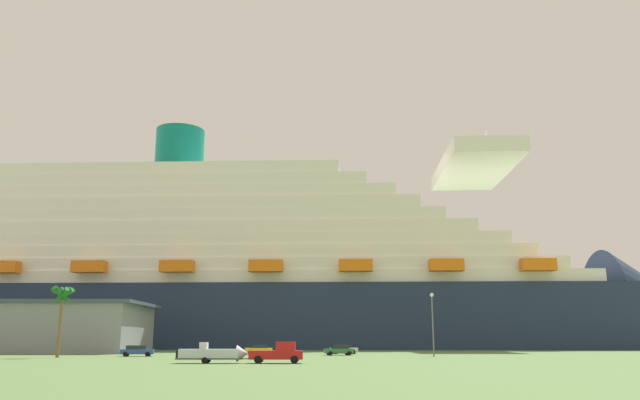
% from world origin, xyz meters
% --- Properties ---
extents(ground_plane, '(600.00, 600.00, 0.00)m').
position_xyz_m(ground_plane, '(0.00, 30.00, 0.00)').
color(ground_plane, '#4C6B38').
extents(cruise_ship, '(223.88, 50.21, 68.65)m').
position_xyz_m(cruise_ship, '(-5.87, 79.60, 18.37)').
color(cruise_ship, '#1E2D4C').
rests_on(cruise_ship, ground_plane).
extents(pickup_truck, '(5.63, 2.36, 2.20)m').
position_xyz_m(pickup_truck, '(3.02, -21.90, 1.04)').
color(pickup_truck, red).
rests_on(pickup_truck, ground_plane).
extents(small_boat_on_trailer, '(8.60, 2.16, 2.15)m').
position_xyz_m(small_boat_on_trailer, '(-3.54, -21.79, 0.96)').
color(small_boat_on_trailer, '#595960').
rests_on(small_boat_on_trailer, ground_plane).
extents(palm_tree, '(3.43, 3.46, 9.80)m').
position_xyz_m(palm_tree, '(-28.39, -0.04, 7.96)').
color(palm_tree, brown).
rests_on(palm_tree, ground_plane).
extents(street_lamp, '(0.56, 0.56, 9.10)m').
position_xyz_m(street_lamp, '(24.35, 3.27, 5.82)').
color(street_lamp, slate).
rests_on(street_lamp, ground_plane).
extents(parked_car_blue_suv, '(4.92, 2.61, 1.58)m').
position_xyz_m(parked_car_blue_suv, '(-18.96, 5.53, 0.84)').
color(parked_car_blue_suv, '#264C99').
rests_on(parked_car_blue_suv, ground_plane).
extents(parked_car_silver_sedan, '(4.80, 2.63, 1.58)m').
position_xyz_m(parked_car_silver_sedan, '(12.23, 20.40, 0.83)').
color(parked_car_silver_sedan, silver).
rests_on(parked_car_silver_sedan, ground_plane).
extents(parked_car_green_wagon, '(4.68, 2.57, 1.58)m').
position_xyz_m(parked_car_green_wagon, '(11.01, 10.73, 0.83)').
color(parked_car_green_wagon, '#2D723F').
rests_on(parked_car_green_wagon, ground_plane).
extents(parked_car_yellow_taxi, '(4.80, 2.73, 1.58)m').
position_xyz_m(parked_car_yellow_taxi, '(-2.12, 18.99, 0.83)').
color(parked_car_yellow_taxi, yellow).
rests_on(parked_car_yellow_taxi, ground_plane).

